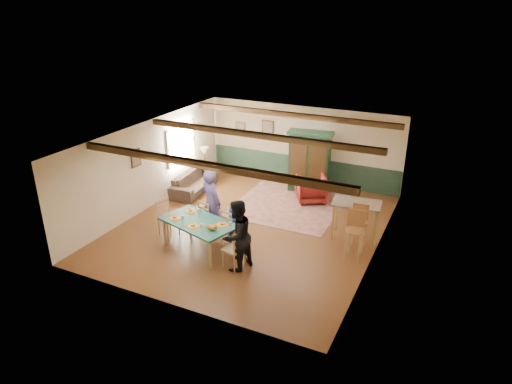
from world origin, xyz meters
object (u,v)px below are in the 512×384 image
at_px(dining_chair_end_left, 168,218).
at_px(table_lamp, 204,155).
at_px(dining_chair_far_right, 232,227).
at_px(person_woman, 237,236).
at_px(dining_chair_end_right, 234,248).
at_px(cat, 211,227).
at_px(dining_table, 199,236).
at_px(armoire, 309,162).
at_px(armchair, 311,189).
at_px(person_child, 234,224).
at_px(bar_stool_left, 358,228).
at_px(sofa, 194,182).
at_px(end_table, 205,172).
at_px(person_man, 211,202).
at_px(bar_stool_right, 354,236).
at_px(dining_chair_far_left, 209,217).
at_px(counter_table, 355,220).

bearing_deg(dining_chair_end_left, table_lamp, 33.27).
relative_size(dining_chair_far_right, person_woman, 0.58).
xyz_separation_m(dining_chair_end_right, cat, (-0.65, 0.07, 0.39)).
relative_size(dining_table, armoire, 0.94).
distance_m(dining_table, dining_chair_end_right, 1.25).
bearing_deg(cat, dining_chair_end_left, 176.63).
bearing_deg(armoire, dining_chair_end_left, -124.17).
height_order(armoire, table_lamp, armoire).
bearing_deg(armchair, person_child, 45.69).
bearing_deg(person_woman, dining_chair_far_right, -130.27).
distance_m(dining_chair_end_left, bar_stool_left, 5.10).
relative_size(sofa, end_table, 3.34).
bearing_deg(armchair, person_man, 32.22).
distance_m(dining_chair_far_right, armchair, 3.71).
bearing_deg(bar_stool_right, dining_chair_far_right, -173.98).
xyz_separation_m(dining_chair_far_left, bar_stool_left, (3.89, 0.94, 0.09)).
bearing_deg(table_lamp, dining_chair_end_left, -72.38).
distance_m(dining_chair_end_left, end_table, 4.18).
bearing_deg(armchair, counter_table, 106.35).
distance_m(dining_chair_far_left, sofa, 3.22).
xyz_separation_m(person_man, armoire, (1.39, 4.05, 0.10)).
distance_m(person_woman, end_table, 6.03).
xyz_separation_m(dining_table, end_table, (-2.46, 4.31, -0.08)).
height_order(sofa, bar_stool_right, bar_stool_right).
xyz_separation_m(dining_chair_far_right, table_lamp, (-3.09, 3.68, 0.42)).
bearing_deg(person_child, counter_table, -133.70).
relative_size(dining_table, bar_stool_left, 1.61).
distance_m(dining_table, bar_stool_right, 3.93).
xyz_separation_m(dining_chair_end_right, armchair, (0.38, 4.56, -0.09)).
relative_size(dining_chair_far_left, person_man, 0.55).
height_order(person_man, counter_table, person_man).
bearing_deg(bar_stool_left, armchair, 125.80).
relative_size(dining_table, bar_stool_right, 1.53).
bearing_deg(dining_chair_far_right, counter_table, -132.67).
bearing_deg(table_lamp, bar_stool_left, -22.18).
distance_m(end_table, bar_stool_left, 6.64).
bearing_deg(end_table, cat, -56.73).
bearing_deg(end_table, counter_table, -18.03).
distance_m(person_child, bar_stool_left, 3.23).
xyz_separation_m(person_man, end_table, (-2.28, 3.36, -0.61)).
xyz_separation_m(dining_table, sofa, (-2.28, 3.32, -0.09)).
xyz_separation_m(end_table, table_lamp, (0.00, 0.00, 0.62)).
bearing_deg(person_woman, counter_table, 157.45).
xyz_separation_m(armoire, sofa, (-3.49, -1.69, -0.72)).
bearing_deg(dining_chair_end_left, counter_table, -50.63).
bearing_deg(person_woman, bar_stool_left, 148.03).
bearing_deg(armoire, person_man, -115.85).
bearing_deg(dining_chair_far_right, dining_chair_far_left, -0.00).
bearing_deg(dining_chair_end_left, person_woman, -90.00).
relative_size(armchair, counter_table, 0.74).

